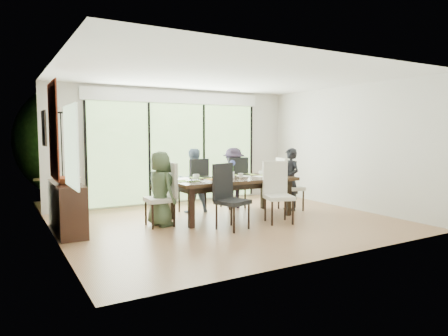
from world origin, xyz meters
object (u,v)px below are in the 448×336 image
table_top (232,180)px  cup_b (241,176)px  chair_right_end (291,184)px  chair_near_left (233,197)px  chair_far_left (192,185)px  person_left_end (161,189)px  sideboard (67,208)px  person_far_left (193,181)px  vase (232,175)px  cup_c (262,173)px  cup_a (196,177)px  person_far_right (233,178)px  chair_near_right (279,192)px  laptop (195,180)px  person_right_end (290,179)px  chair_far_right (233,182)px  bowl (67,180)px  chair_left_end (160,194)px

table_top → cup_b: (0.15, -0.10, 0.08)m
chair_right_end → chair_near_left: size_ratio=1.00×
chair_right_end → chair_far_left: 2.13m
person_left_end → sideboard: person_left_end is taller
person_far_left → vase: 0.94m
vase → cup_c: 0.75m
cup_a → sideboard: cup_a is taller
person_far_left → cup_b: (0.60, -0.93, 0.16)m
person_far_right → cup_c: (0.25, -0.73, 0.16)m
chair_near_right → person_far_right: 1.70m
chair_near_right → laptop: size_ratio=3.33×
person_left_end → sideboard: bearing=63.0°
table_top → cup_b: 0.20m
chair_right_end → cup_b: (-1.35, -0.10, 0.26)m
chair_right_end → cup_a: chair_right_end is taller
person_right_end → cup_b: 1.34m
laptop → table_top: bearing=-42.2°
cup_a → sideboard: bearing=174.9°
chair_far_right → person_left_end: bearing=24.8°
laptop → cup_c: bearing=-42.0°
chair_near_right → sideboard: 3.72m
person_left_end → sideboard: (-1.53, 0.35, -0.25)m
vase → bowl: (-3.06, 0.20, 0.05)m
chair_left_end → cup_a: (0.80, 0.15, 0.26)m
cup_c → chair_left_end: bearing=-177.5°
person_far_right → sideboard: bearing=10.8°
chair_left_end → sideboard: (-1.51, 0.35, -0.15)m
person_left_end → person_right_end: bearing=-104.0°
chair_near_left → person_left_end: person_left_end is taller
chair_far_right → sideboard: 3.60m
cup_b → sideboard: bearing=171.8°
chair_near_left → person_left_end: (-0.98, 0.87, 0.10)m
chair_far_right → sideboard: chair_far_right is taller
table_top → vase: vase is taller
laptop → sideboard: bearing=119.2°
sideboard → cup_c: bearing=-3.8°
chair_far_right → chair_far_left: bearing=2.1°
chair_far_right → chair_near_right: (-0.05, -1.72, 0.00)m
table_top → cup_a: (-0.70, 0.15, 0.08)m
chair_near_right → vase: bearing=134.0°
person_right_end → vase: 1.44m
chair_right_end → person_left_end: size_ratio=0.85×
chair_far_left → cup_c: (1.25, -0.75, 0.26)m
chair_near_right → laptop: chair_near_right is taller
cup_c → bowl: 3.81m
laptop → vase: bearing=-39.4°
person_far_right → bowl: (-3.56, -0.58, 0.22)m
cup_b → cup_a: bearing=163.6°
cup_a → chair_far_right: bearing=29.2°
chair_near_left → chair_far_left: bearing=69.8°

